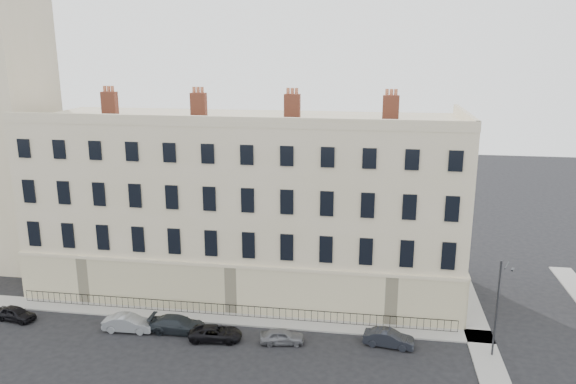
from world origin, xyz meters
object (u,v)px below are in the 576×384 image
Objects in this scene: car_a at (15,313)px; car_e at (282,336)px; streetlamp at (498,305)px; car_d at (216,333)px; car_c at (178,324)px; car_b at (129,323)px; car_f at (389,338)px.

car_a is 21.19m from car_e.
car_e is 0.46× the size of streetlamp.
car_a is 16.33m from car_d.
car_a is at bearing 90.28° from car_c.
streetlamp reaches higher than car_a.
car_a is 9.47m from car_b.
car_d is at bearing -95.29° from car_b.
car_f is (19.32, 0.75, -0.03)m from car_b.
car_f is (7.60, 0.81, 0.04)m from car_e.
car_d is at bearing -155.71° from streetlamp.
streetlamp reaches higher than car_c.
streetlamp reaches higher than car_b.
car_c is 0.61× the size of streetlamp.
car_b reaches higher than car_d.
car_d is at bearing -82.21° from car_a.
car_f is at bearing -91.12° from car_d.
streetlamp is at bearing -94.10° from car_d.
car_e is at bearing -92.85° from car_b.
car_b reaches higher than car_e.
car_c is at bearing 99.64° from car_f.
car_a is 13.21m from car_c.
car_c is 1.11× the size of car_d.
car_c is at bearing -86.73° from car_b.
car_e is 0.90× the size of car_f.
streetlamp reaches higher than car_f.
car_a is 0.76× the size of car_c.
car_b is 0.88× the size of car_c.
car_a is 0.87× the size of car_b.
car_f reaches higher than car_e.
car_c is at bearing -157.77° from streetlamp.
car_b is at bearing 95.53° from car_c.
streetlamp reaches higher than car_d.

